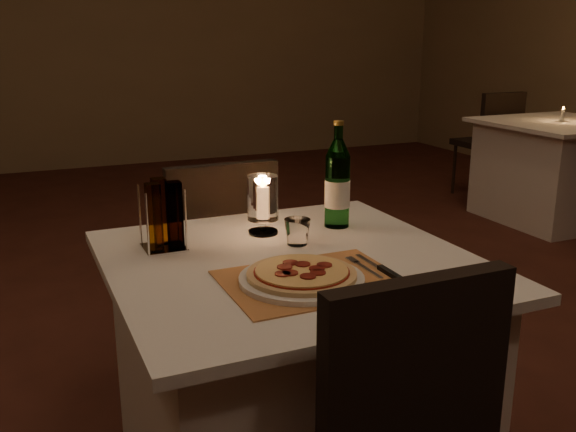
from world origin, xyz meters
name	(u,v)px	position (x,y,z in m)	size (l,w,h in m)	color
floor	(298,406)	(0.00, 0.00, -0.01)	(8.00, 10.00, 0.02)	#451E16
wall_back	(92,19)	(0.00, 5.01, 1.50)	(8.00, 0.02, 3.00)	#886F4F
main_table	(291,375)	(-0.20, -0.39, 0.37)	(1.00, 1.00, 0.74)	silver
chair_far	(216,248)	(-0.20, 0.32, 0.55)	(0.42, 0.42, 0.90)	black
placemat	(312,281)	(-0.22, -0.57, 0.74)	(0.45, 0.34, 0.00)	#BD7941
plate	(302,279)	(-0.25, -0.57, 0.75)	(0.32, 0.32, 0.01)	white
pizza	(302,273)	(-0.25, -0.57, 0.77)	(0.28, 0.28, 0.02)	#D8B77F
fork	(362,266)	(-0.06, -0.54, 0.75)	(0.02, 0.18, 0.00)	silver
knife	(385,270)	(-0.02, -0.60, 0.75)	(0.02, 0.22, 0.01)	black
tumbler	(297,232)	(-0.13, -0.28, 0.78)	(0.08, 0.08, 0.08)	white
water_bottle	(337,185)	(0.07, -0.16, 0.88)	(0.08, 0.08, 0.35)	#56A05A
hurricane_candle	(263,200)	(-0.19, -0.14, 0.85)	(0.10, 0.10, 0.19)	white
cruet_caddy	(163,218)	(-0.51, -0.17, 0.84)	(0.12, 0.12, 0.21)	white
neighbor_table_right	(556,171)	(2.82, 1.54, 0.37)	(1.00, 1.00, 0.74)	silver
neighbor_chair_rb	(493,134)	(2.82, 2.25, 0.55)	(0.42, 0.42, 0.90)	black
neighbor_candle_right	(563,115)	(2.82, 1.54, 0.79)	(0.03, 0.03, 0.11)	white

